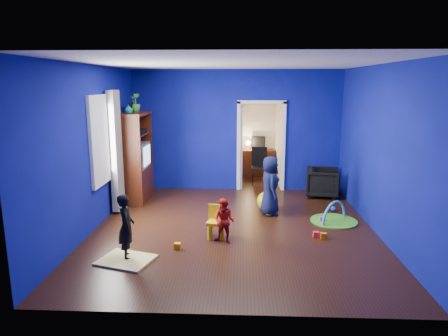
{
  "coord_description": "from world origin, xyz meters",
  "views": [
    {
      "loc": [
        0.13,
        -6.83,
        2.58
      ],
      "look_at": [
        -0.19,
        0.4,
        1.03
      ],
      "focal_mm": 32.0,
      "sensor_mm": 36.0,
      "label": 1
    }
  ],
  "objects_px": {
    "child_navy": "(270,186)",
    "kid_chair": "(216,224)",
    "toddler_red": "(224,221)",
    "crt_tv": "(137,155)",
    "study_desk": "(258,163)",
    "armchair": "(322,182)",
    "tv_armoire": "(135,157)",
    "child_black": "(126,227)",
    "vase": "(129,109)",
    "play_mat": "(334,221)",
    "folding_chair": "(259,167)",
    "hopper_ball": "(266,201)"
  },
  "relations": [
    {
      "from": "child_navy",
      "to": "hopper_ball",
      "type": "distance_m",
      "value": 0.47
    },
    {
      "from": "crt_tv",
      "to": "study_desk",
      "type": "relative_size",
      "value": 0.8
    },
    {
      "from": "crt_tv",
      "to": "folding_chair",
      "type": "bearing_deg",
      "value": 29.58
    },
    {
      "from": "kid_chair",
      "to": "play_mat",
      "type": "relative_size",
      "value": 0.57
    },
    {
      "from": "child_navy",
      "to": "folding_chair",
      "type": "distance_m",
      "value": 2.46
    },
    {
      "from": "toddler_red",
      "to": "hopper_ball",
      "type": "height_order",
      "value": "toddler_red"
    },
    {
      "from": "kid_chair",
      "to": "tv_armoire",
      "type": "bearing_deg",
      "value": 143.62
    },
    {
      "from": "vase",
      "to": "study_desk",
      "type": "bearing_deg",
      "value": 45.18
    },
    {
      "from": "vase",
      "to": "study_desk",
      "type": "relative_size",
      "value": 0.21
    },
    {
      "from": "tv_armoire",
      "to": "folding_chair",
      "type": "relative_size",
      "value": 2.13
    },
    {
      "from": "armchair",
      "to": "study_desk",
      "type": "height_order",
      "value": "study_desk"
    },
    {
      "from": "toddler_red",
      "to": "vase",
      "type": "relative_size",
      "value": 4.09
    },
    {
      "from": "toddler_red",
      "to": "folding_chair",
      "type": "height_order",
      "value": "folding_chair"
    },
    {
      "from": "vase",
      "to": "play_mat",
      "type": "relative_size",
      "value": 0.21
    },
    {
      "from": "child_black",
      "to": "study_desk",
      "type": "distance_m",
      "value": 5.98
    },
    {
      "from": "toddler_red",
      "to": "play_mat",
      "type": "height_order",
      "value": "toddler_red"
    },
    {
      "from": "child_black",
      "to": "vase",
      "type": "bearing_deg",
      "value": -4.81
    },
    {
      "from": "vase",
      "to": "play_mat",
      "type": "distance_m",
      "value": 4.7
    },
    {
      "from": "toddler_red",
      "to": "crt_tv",
      "type": "bearing_deg",
      "value": 148.72
    },
    {
      "from": "vase",
      "to": "folding_chair",
      "type": "height_order",
      "value": "vase"
    },
    {
      "from": "tv_armoire",
      "to": "hopper_ball",
      "type": "xyz_separation_m",
      "value": [
        2.87,
        -0.63,
        -0.79
      ]
    },
    {
      "from": "hopper_ball",
      "to": "play_mat",
      "type": "xyz_separation_m",
      "value": [
        1.25,
        -0.63,
        -0.18
      ]
    },
    {
      "from": "toddler_red",
      "to": "tv_armoire",
      "type": "relative_size",
      "value": 0.38
    },
    {
      "from": "play_mat",
      "to": "study_desk",
      "type": "relative_size",
      "value": 0.99
    },
    {
      "from": "study_desk",
      "to": "armchair",
      "type": "bearing_deg",
      "value": -55.62
    },
    {
      "from": "study_desk",
      "to": "tv_armoire",
      "type": "bearing_deg",
      "value": -138.01
    },
    {
      "from": "play_mat",
      "to": "folding_chair",
      "type": "distance_m",
      "value": 3.15
    },
    {
      "from": "child_navy",
      "to": "vase",
      "type": "xyz_separation_m",
      "value": [
        -2.92,
        0.58,
        1.46
      ]
    },
    {
      "from": "armchair",
      "to": "crt_tv",
      "type": "distance_m",
      "value": 4.27
    },
    {
      "from": "study_desk",
      "to": "child_black",
      "type": "bearing_deg",
      "value": -111.21
    },
    {
      "from": "child_black",
      "to": "folding_chair",
      "type": "bearing_deg",
      "value": -43.41
    },
    {
      "from": "child_navy",
      "to": "study_desk",
      "type": "bearing_deg",
      "value": -5.15
    },
    {
      "from": "child_navy",
      "to": "armchair",
      "type": "bearing_deg",
      "value": -50.82
    },
    {
      "from": "child_black",
      "to": "hopper_ball",
      "type": "bearing_deg",
      "value": -60.9
    },
    {
      "from": "tv_armoire",
      "to": "child_navy",
      "type": "bearing_deg",
      "value": -16.71
    },
    {
      "from": "kid_chair",
      "to": "crt_tv",
      "type": "bearing_deg",
      "value": 143.03
    },
    {
      "from": "tv_armoire",
      "to": "play_mat",
      "type": "xyz_separation_m",
      "value": [
        4.12,
        -1.26,
        -0.97
      ]
    },
    {
      "from": "child_black",
      "to": "toddler_red",
      "type": "relative_size",
      "value": 1.34
    },
    {
      "from": "kid_chair",
      "to": "toddler_red",
      "type": "bearing_deg",
      "value": -41.24
    },
    {
      "from": "child_black",
      "to": "crt_tv",
      "type": "relative_size",
      "value": 1.42
    },
    {
      "from": "child_navy",
      "to": "kid_chair",
      "type": "relative_size",
      "value": 2.36
    },
    {
      "from": "tv_armoire",
      "to": "toddler_red",
      "type": "bearing_deg",
      "value": -48.65
    },
    {
      "from": "play_mat",
      "to": "study_desk",
      "type": "bearing_deg",
      "value": 108.89
    },
    {
      "from": "hopper_ball",
      "to": "kid_chair",
      "type": "distance_m",
      "value": 1.8
    },
    {
      "from": "kid_chair",
      "to": "play_mat",
      "type": "bearing_deg",
      "value": 34.32
    },
    {
      "from": "child_black",
      "to": "tv_armoire",
      "type": "height_order",
      "value": "tv_armoire"
    },
    {
      "from": "vase",
      "to": "tv_armoire",
      "type": "bearing_deg",
      "value": 90.0
    },
    {
      "from": "study_desk",
      "to": "toddler_red",
      "type": "bearing_deg",
      "value": -98.57
    },
    {
      "from": "hopper_ball",
      "to": "study_desk",
      "type": "bearing_deg",
      "value": 90.95
    },
    {
      "from": "armchair",
      "to": "kid_chair",
      "type": "relative_size",
      "value": 1.45
    }
  ]
}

